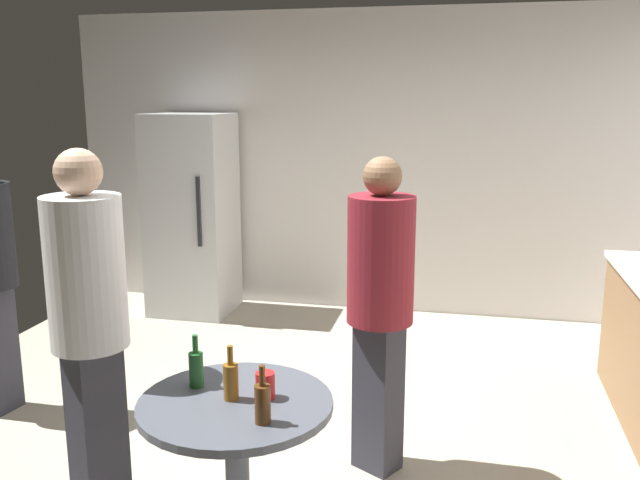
# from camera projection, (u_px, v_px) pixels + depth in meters

# --- Properties ---
(ground_plane) EXTENTS (5.20, 5.20, 0.10)m
(ground_plane) POSITION_uv_depth(u_px,v_px,m) (277.00, 449.00, 3.89)
(ground_plane) COLOR #B2A893
(wall_back) EXTENTS (5.32, 0.06, 2.70)m
(wall_back) POSITION_uv_depth(u_px,v_px,m) (355.00, 164.00, 6.11)
(wall_back) COLOR silver
(wall_back) RESTS_ON ground_plane
(refrigerator) EXTENTS (0.70, 0.68, 1.80)m
(refrigerator) POSITION_uv_depth(u_px,v_px,m) (192.00, 215.00, 6.09)
(refrigerator) COLOR silver
(refrigerator) RESTS_ON ground_plane
(foreground_table) EXTENTS (0.80, 0.80, 0.73)m
(foreground_table) POSITION_uv_depth(u_px,v_px,m) (236.00, 424.00, 2.77)
(foreground_table) COLOR #4C515B
(foreground_table) RESTS_ON ground_plane
(beer_bottle_amber) EXTENTS (0.06, 0.06, 0.23)m
(beer_bottle_amber) POSITION_uv_depth(u_px,v_px,m) (231.00, 380.00, 2.74)
(beer_bottle_amber) COLOR #8C5919
(beer_bottle_amber) RESTS_ON foreground_table
(beer_bottle_brown) EXTENTS (0.06, 0.06, 0.23)m
(beer_bottle_brown) POSITION_uv_depth(u_px,v_px,m) (263.00, 402.00, 2.54)
(beer_bottle_brown) COLOR #593314
(beer_bottle_brown) RESTS_ON foreground_table
(beer_bottle_green) EXTENTS (0.06, 0.06, 0.23)m
(beer_bottle_green) POSITION_uv_depth(u_px,v_px,m) (196.00, 368.00, 2.86)
(beer_bottle_green) COLOR #26662D
(beer_bottle_green) RESTS_ON foreground_table
(plastic_cup_red) EXTENTS (0.08, 0.08, 0.11)m
(plastic_cup_red) POSITION_uv_depth(u_px,v_px,m) (265.00, 385.00, 2.76)
(plastic_cup_red) COLOR red
(plastic_cup_red) RESTS_ON foreground_table
(person_in_white_shirt) EXTENTS (0.46, 0.46, 1.74)m
(person_in_white_shirt) POSITION_uv_depth(u_px,v_px,m) (89.00, 311.00, 2.97)
(person_in_white_shirt) COLOR #2D2D38
(person_in_white_shirt) RESTS_ON ground_plane
(person_in_maroon_shirt) EXTENTS (0.47, 0.47, 1.66)m
(person_in_maroon_shirt) POSITION_uv_depth(u_px,v_px,m) (380.00, 293.00, 3.42)
(person_in_maroon_shirt) COLOR #2D2D38
(person_in_maroon_shirt) RESTS_ON ground_plane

